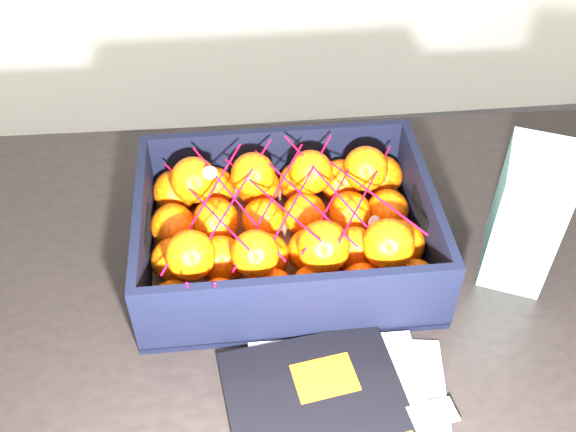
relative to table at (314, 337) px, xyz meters
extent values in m
cube|color=black|center=(0.00, 0.00, 0.08)|extent=(1.22, 0.83, 0.04)
cylinder|color=black|center=(-0.55, 0.35, -0.30)|extent=(0.06, 0.06, 0.71)
cylinder|color=black|center=(0.55, 0.35, -0.30)|extent=(0.06, 0.06, 0.71)
cube|color=#F1530C|center=(-0.01, -0.14, 0.12)|extent=(0.08, 0.07, 0.00)
cube|color=white|center=(0.11, -0.20, 0.12)|extent=(0.06, 0.04, 0.00)
cube|color=#8B5A40|center=(-0.03, 0.08, 0.10)|extent=(0.41, 0.30, 0.01)
cube|color=black|center=(-0.03, 0.22, 0.16)|extent=(0.41, 0.01, 0.12)
cube|color=black|center=(-0.03, -0.07, 0.16)|extent=(0.41, 0.01, 0.12)
cube|color=black|center=(-0.23, 0.08, 0.16)|extent=(0.01, 0.28, 0.12)
cube|color=black|center=(0.16, 0.08, 0.16)|extent=(0.01, 0.28, 0.12)
sphere|color=#E84B04|center=(-0.19, -0.03, 0.14)|extent=(0.06, 0.06, 0.06)
sphere|color=#E84B04|center=(-0.19, 0.05, 0.14)|extent=(0.06, 0.06, 0.06)
sphere|color=#E84B04|center=(-0.19, 0.11, 0.14)|extent=(0.06, 0.06, 0.06)
sphere|color=#E84B04|center=(-0.19, 0.19, 0.14)|extent=(0.07, 0.07, 0.07)
sphere|color=#E84B04|center=(-0.13, -0.03, 0.14)|extent=(0.06, 0.06, 0.06)
sphere|color=#E84B04|center=(-0.13, 0.04, 0.14)|extent=(0.07, 0.07, 0.07)
sphere|color=#E84B04|center=(-0.13, 0.12, 0.14)|extent=(0.07, 0.07, 0.07)
sphere|color=#E84B04|center=(-0.13, 0.19, 0.14)|extent=(0.06, 0.06, 0.06)
sphere|color=#E84B04|center=(-0.06, -0.03, 0.14)|extent=(0.07, 0.07, 0.07)
sphere|color=#E84B04|center=(-0.06, 0.04, 0.14)|extent=(0.06, 0.06, 0.06)
sphere|color=#E84B04|center=(-0.06, 0.11, 0.14)|extent=(0.06, 0.06, 0.06)
sphere|color=#E84B04|center=(-0.06, 0.18, 0.14)|extent=(0.07, 0.07, 0.07)
sphere|color=#E84B04|center=(-0.01, -0.03, 0.14)|extent=(0.07, 0.07, 0.07)
sphere|color=#E84B04|center=(0.00, 0.04, 0.14)|extent=(0.06, 0.06, 0.06)
sphere|color=#E84B04|center=(0.00, 0.12, 0.14)|extent=(0.06, 0.06, 0.06)
sphere|color=#E84B04|center=(0.00, 0.19, 0.14)|extent=(0.06, 0.06, 0.06)
sphere|color=#E84B04|center=(0.06, -0.03, 0.14)|extent=(0.07, 0.07, 0.07)
sphere|color=#E84B04|center=(0.06, 0.04, 0.14)|extent=(0.06, 0.06, 0.06)
sphere|color=#E84B04|center=(0.06, 0.11, 0.14)|extent=(0.06, 0.06, 0.06)
sphere|color=#E84B04|center=(0.06, 0.18, 0.14)|extent=(0.07, 0.07, 0.07)
sphere|color=#E84B04|center=(0.13, -0.03, 0.14)|extent=(0.06, 0.06, 0.06)
sphere|color=#E84B04|center=(0.12, 0.04, 0.14)|extent=(0.07, 0.07, 0.07)
sphere|color=#E84B04|center=(0.12, 0.11, 0.14)|extent=(0.06, 0.06, 0.06)
sphere|color=#E84B04|center=(0.13, 0.19, 0.14)|extent=(0.07, 0.07, 0.07)
sphere|color=#E84B04|center=(-0.16, 0.01, 0.19)|extent=(0.06, 0.06, 0.06)
sphere|color=#E84B04|center=(-0.16, 0.15, 0.19)|extent=(0.07, 0.07, 0.07)
sphere|color=#E84B04|center=(-0.08, 0.00, 0.19)|extent=(0.06, 0.06, 0.06)
sphere|color=#E84B04|center=(-0.07, 0.15, 0.19)|extent=(0.06, 0.06, 0.06)
sphere|color=#E84B04|center=(0.01, 0.00, 0.19)|extent=(0.07, 0.07, 0.07)
sphere|color=#E84B04|center=(0.01, 0.15, 0.19)|extent=(0.06, 0.06, 0.06)
sphere|color=#E84B04|center=(0.09, 0.00, 0.19)|extent=(0.07, 0.07, 0.07)
sphere|color=#E84B04|center=(0.09, 0.15, 0.19)|extent=(0.07, 0.07, 0.07)
cylinder|color=red|center=(-0.14, 0.08, 0.21)|extent=(0.11, 0.21, 0.03)
cylinder|color=red|center=(-0.10, 0.08, 0.21)|extent=(0.11, 0.21, 0.03)
cylinder|color=red|center=(-0.06, 0.08, 0.22)|extent=(0.11, 0.21, 0.03)
cylinder|color=red|center=(-0.01, 0.08, 0.22)|extent=(0.11, 0.21, 0.01)
cylinder|color=red|center=(0.03, 0.09, 0.21)|extent=(0.11, 0.21, 0.03)
cylinder|color=red|center=(0.08, 0.08, 0.22)|extent=(0.11, 0.21, 0.03)
cylinder|color=red|center=(-0.14, 0.08, 0.21)|extent=(0.11, 0.21, 0.04)
cylinder|color=red|center=(-0.10, 0.09, 0.22)|extent=(0.11, 0.21, 0.02)
cylinder|color=red|center=(-0.06, 0.07, 0.21)|extent=(0.11, 0.21, 0.03)
cylinder|color=red|center=(-0.01, 0.09, 0.22)|extent=(0.11, 0.21, 0.02)
cylinder|color=red|center=(0.03, 0.08, 0.21)|extent=(0.11, 0.21, 0.01)
cylinder|color=red|center=(0.08, 0.08, 0.22)|extent=(0.11, 0.21, 0.03)
cylinder|color=red|center=(-0.16, -0.06, 0.19)|extent=(0.00, 0.03, 0.09)
cylinder|color=red|center=(-0.13, -0.06, 0.19)|extent=(0.01, 0.04, 0.08)
cube|color=white|center=(0.29, 0.04, 0.19)|extent=(0.13, 0.15, 0.19)
camera|label=1|loc=(-0.10, -0.58, 0.83)|focal=41.88mm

